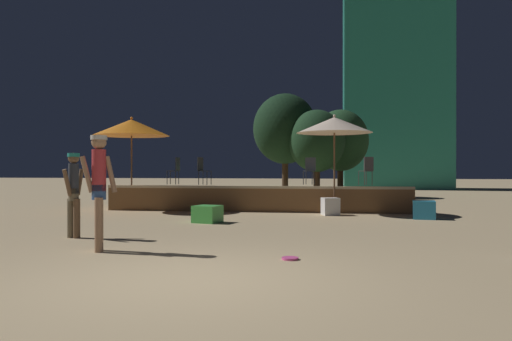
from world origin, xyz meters
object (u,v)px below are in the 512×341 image
at_px(patio_umbrella_1, 132,128).
at_px(person_1, 74,191).
at_px(bistro_chair_0, 367,168).
at_px(background_tree_2, 317,141).
at_px(cube_seat_0, 424,210).
at_px(cube_seat_2, 330,206).
at_px(cube_seat_1, 207,214).
at_px(bistro_chair_2, 310,168).
at_px(background_tree_0, 340,141).
at_px(bistro_chair_3, 175,168).
at_px(bistro_chair_1, 202,168).
at_px(patio_umbrella_0, 334,125).
at_px(background_tree_1, 285,129).
at_px(person_2, 99,184).
at_px(frisbee_disc, 290,258).

distance_m(patio_umbrella_1, person_1, 6.48).
bearing_deg(bistro_chair_0, background_tree_2, -106.45).
distance_m(cube_seat_0, cube_seat_2, 2.54).
relative_size(patio_umbrella_1, cube_seat_1, 4.10).
bearing_deg(bistro_chair_2, person_1, -103.94).
relative_size(cube_seat_0, background_tree_0, 0.15).
bearing_deg(cube_seat_2, bistro_chair_3, 160.81).
relative_size(cube_seat_0, bistro_chair_1, 0.69).
relative_size(patio_umbrella_1, bistro_chair_3, 3.29).
relative_size(patio_umbrella_0, cube_seat_1, 4.04).
distance_m(cube_seat_0, cube_seat_1, 5.69).
height_order(cube_seat_1, background_tree_1, background_tree_1).
height_order(cube_seat_0, bistro_chair_0, bistro_chair_0).
xyz_separation_m(patio_umbrella_1, bistro_chair_1, (2.08, 0.85, -1.28)).
relative_size(person_2, background_tree_2, 0.48).
xyz_separation_m(background_tree_1, background_tree_2, (1.46, -0.89, -0.61)).
distance_m(cube_seat_0, bistro_chair_3, 8.06).
bearing_deg(bistro_chair_1, patio_umbrella_1, 125.20).
bearing_deg(bistro_chair_2, patio_umbrella_0, -52.48).
bearing_deg(cube_seat_1, frisbee_disc, -62.87).
relative_size(person_1, bistro_chair_0, 1.81).
height_order(cube_seat_1, person_2, person_2).
bearing_deg(cube_seat_2, person_1, -131.87).
distance_m(cube_seat_0, background_tree_2, 8.98).
relative_size(patio_umbrella_0, background_tree_1, 0.62).
xyz_separation_m(patio_umbrella_1, bistro_chair_2, (5.55, 1.66, -1.28)).
distance_m(bistro_chair_0, bistro_chair_2, 1.90).
height_order(background_tree_0, background_tree_1, background_tree_1).
bearing_deg(person_2, background_tree_1, 149.64).
distance_m(cube_seat_1, frisbee_disc, 5.27).
bearing_deg(bistro_chair_2, bistro_chair_1, -152.45).
xyz_separation_m(person_2, background_tree_1, (1.65, 15.14, 2.05)).
bearing_deg(patio_umbrella_1, bistro_chair_1, 22.21).
height_order(patio_umbrella_0, bistro_chair_2, patio_umbrella_0).
xyz_separation_m(patio_umbrella_1, background_tree_0, (6.70, 8.57, 0.01)).
height_order(bistro_chair_2, background_tree_1, background_tree_1).
bearing_deg(person_2, bistro_chair_0, 126.63).
xyz_separation_m(patio_umbrella_0, background_tree_1, (-2.14, 7.84, 0.53)).
xyz_separation_m(cube_seat_0, bistro_chair_0, (-1.28, 2.55, 1.10)).
bearing_deg(bistro_chair_3, person_2, 12.13).
bearing_deg(person_2, bistro_chair_3, 165.48).
xyz_separation_m(person_2, frisbee_disc, (3.09, -0.28, -1.07)).
height_order(cube_seat_1, cube_seat_2, cube_seat_2).
xyz_separation_m(cube_seat_2, person_2, (-3.68, -6.83, 0.84)).
xyz_separation_m(cube_seat_2, frisbee_disc, (-0.59, -7.10, -0.23)).
bearing_deg(person_2, cube_seat_2, 127.54).
bearing_deg(background_tree_0, cube_seat_2, -92.98).
bearing_deg(background_tree_0, patio_umbrella_0, -92.39).
relative_size(patio_umbrella_1, bistro_chair_1, 3.29).
height_order(cube_seat_2, background_tree_1, background_tree_1).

